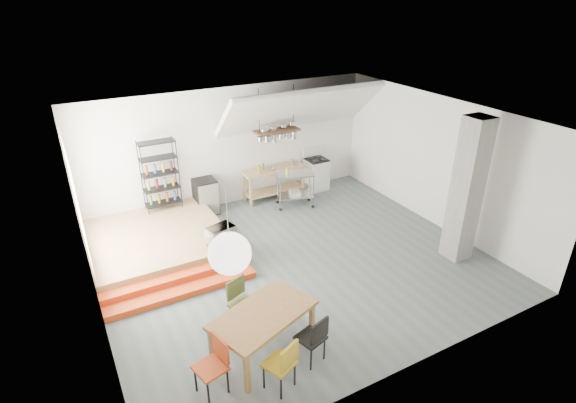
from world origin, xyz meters
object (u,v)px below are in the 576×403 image
mini_fridge (206,197)px  rolling_cart (295,185)px  stove (316,173)px  dining_table (263,317)px

mini_fridge → rolling_cart: bearing=-18.5°
stove → mini_fridge: 3.40m
dining_table → rolling_cart: bearing=35.3°
mini_fridge → dining_table: bearing=-99.3°
rolling_cart → mini_fridge: bearing=179.1°
rolling_cart → mini_fridge: size_ratio=1.15×
stove → dining_table: size_ratio=0.62×
dining_table → mini_fridge: (0.87, 5.29, -0.24)m
rolling_cart → dining_table: bearing=-107.1°
stove → mini_fridge: (-3.40, 0.04, -0.01)m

